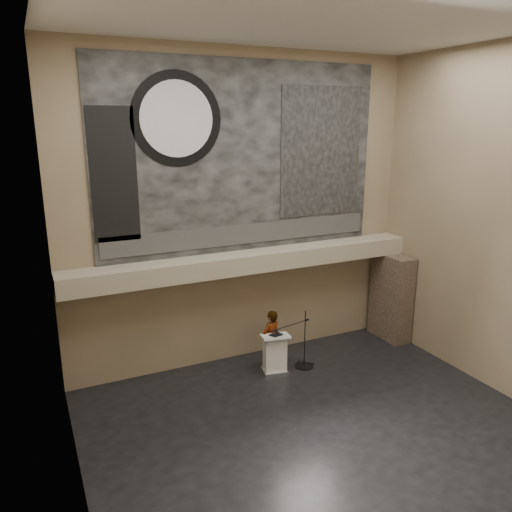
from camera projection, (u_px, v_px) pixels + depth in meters
floor at (317, 426)px, 11.25m from camera, size 10.00×10.00×0.00m
ceiling at (332, 16)px, 9.02m from camera, size 10.00×10.00×0.00m
wall_back at (243, 212)px, 13.62m from camera, size 10.00×0.02×8.50m
wall_front at (487, 308)px, 6.65m from camera, size 10.00×0.02×8.50m
wall_left at (62, 275)px, 8.06m from camera, size 0.02×8.00×8.50m
wall_right at (496, 223)px, 12.20m from camera, size 0.02×8.00×8.50m
soffit at (250, 261)px, 13.61m from camera, size 10.00×0.80×0.50m
sprinkler_left at (195, 279)px, 12.98m from camera, size 0.04×0.04×0.06m
sprinkler_right at (310, 263)px, 14.43m from camera, size 0.04×0.04×0.06m
banner at (244, 158)px, 13.21m from camera, size 8.00×0.05×5.00m
banner_text_strip at (245, 234)px, 13.72m from camera, size 7.76×0.02×0.55m
banner_clock_rim at (177, 119)px, 12.17m from camera, size 2.30×0.02×2.30m
banner_clock_face at (177, 119)px, 12.15m from camera, size 1.84×0.02×1.84m
banner_building_print at (321, 152)px, 14.14m from camera, size 2.60×0.02×3.60m
banner_brick_print at (114, 176)px, 11.85m from camera, size 1.10×0.02×3.20m
stone_pier at (391, 297)px, 15.56m from camera, size 0.60×1.40×2.70m
lectern at (275, 353)px, 13.54m from camera, size 0.84×0.67×1.14m
binder at (276, 335)px, 13.35m from camera, size 0.38×0.34×0.04m
papers at (270, 336)px, 13.32m from camera, size 0.32×0.36×0.00m
speaker_person at (271, 339)px, 13.75m from camera, size 0.70×0.57×1.67m
mic_stand at (303, 359)px, 13.91m from camera, size 1.43×0.52×1.67m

